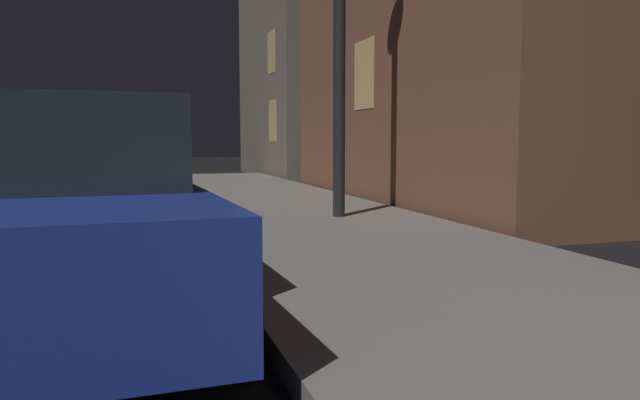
% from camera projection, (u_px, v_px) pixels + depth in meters
% --- Properties ---
extents(car_blue, '(2.10, 4.18, 1.43)m').
position_uv_depth(car_blue, '(55.00, 213.00, 3.94)').
color(car_blue, navy).
rests_on(car_blue, ground).
extents(car_red, '(2.19, 4.27, 1.43)m').
position_uv_depth(car_red, '(101.00, 167.00, 10.47)').
color(car_red, maroon).
rests_on(car_red, ground).
extents(car_yellow_cab, '(2.19, 4.27, 1.43)m').
position_uv_depth(car_yellow_cab, '(112.00, 156.00, 17.00)').
color(car_yellow_cab, gold).
rests_on(car_yellow_cab, ground).
extents(car_green, '(2.12, 4.05, 1.43)m').
position_uv_depth(car_green, '(117.00, 152.00, 23.05)').
color(car_green, '#19592D').
rests_on(car_green, ground).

